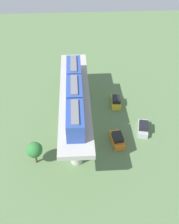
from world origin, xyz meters
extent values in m
plane|color=#5B7A4C|center=(0.00, 0.00, 0.00)|extent=(120.00, 120.00, 0.00)
cylinder|color=#B7B2AA|center=(0.00, -9.38, 3.01)|extent=(1.90, 1.90, 6.02)
cylinder|color=#B7B2AA|center=(0.00, 0.00, 3.01)|extent=(1.90, 1.90, 6.02)
cylinder|color=#B7B2AA|center=(0.00, 9.38, 3.01)|extent=(1.90, 1.90, 6.02)
cube|color=#B7B2AA|center=(0.00, 0.00, 6.42)|extent=(5.20, 28.85, 0.80)
cube|color=#2D4CA5|center=(0.00, -5.10, 8.32)|extent=(2.60, 6.60, 3.00)
cube|color=black|center=(0.00, -5.10, 8.57)|extent=(2.64, 6.07, 0.70)
cube|color=yellow|center=(0.00, -5.10, 7.57)|extent=(2.64, 6.34, 0.24)
cube|color=slate|center=(0.00, -5.10, 9.94)|extent=(1.10, 5.61, 0.24)
cube|color=#2D4CA5|center=(0.00, 1.85, 8.32)|extent=(2.60, 6.60, 3.00)
cube|color=black|center=(0.00, 1.85, 8.57)|extent=(2.64, 6.07, 0.70)
cube|color=yellow|center=(0.00, 1.85, 7.57)|extent=(2.64, 6.34, 0.24)
cube|color=slate|center=(0.00, 1.85, 9.94)|extent=(1.10, 5.61, 0.24)
cube|color=#2D4CA5|center=(0.00, 8.80, 8.32)|extent=(2.60, 6.60, 3.00)
cube|color=black|center=(0.00, 8.80, 8.57)|extent=(2.64, 6.07, 0.70)
cube|color=yellow|center=(0.00, 8.80, 7.57)|extent=(2.64, 6.34, 0.24)
cube|color=slate|center=(0.00, 8.80, 9.94)|extent=(1.10, 5.61, 0.24)
cube|color=yellow|center=(-8.37, -5.40, 0.50)|extent=(2.13, 4.33, 1.00)
cube|color=black|center=(-8.37, -5.25, 1.38)|extent=(1.82, 2.42, 0.76)
cube|color=#B2B5BA|center=(-12.20, 2.81, 0.50)|extent=(2.66, 4.49, 1.00)
cube|color=black|center=(-12.20, 2.96, 1.38)|extent=(2.10, 2.60, 0.76)
cube|color=orange|center=(-7.11, 5.42, 0.50)|extent=(2.31, 4.39, 1.00)
cube|color=black|center=(-7.11, 5.57, 1.38)|extent=(1.91, 2.49, 0.76)
cylinder|color=brown|center=(6.54, 9.16, 1.09)|extent=(0.36, 0.36, 2.17)
sphere|color=#2D7233|center=(6.54, 9.16, 2.87)|extent=(2.54, 2.54, 2.54)
camera|label=1|loc=(-0.33, 38.94, 34.44)|focal=43.94mm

